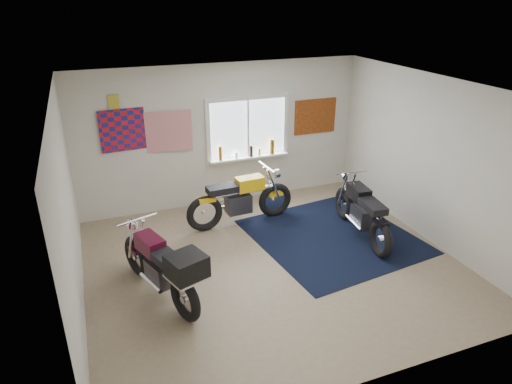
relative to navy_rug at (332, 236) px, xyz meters
name	(u,v)px	position (x,y,z in m)	size (l,w,h in m)	color
ground	(273,264)	(-1.29, -0.42, -0.01)	(5.50, 5.50, 0.00)	#9E896B
room_shell	(274,164)	(-1.29, -0.42, 1.63)	(5.50, 5.50, 5.50)	white
navy_rug	(332,236)	(0.00, 0.00, 0.00)	(2.50, 2.60, 0.01)	black
window_assembly	(248,133)	(-0.79, 2.05, 1.36)	(1.66, 0.17, 1.26)	white
oil_bottles	(252,150)	(-0.73, 1.98, 1.02)	(1.14, 0.09, 0.30)	#955F15
flag_display	(113,102)	(-3.19, 2.06, 2.14)	(1.60, 0.10, 1.17)	red
triumph_poster	(315,116)	(0.66, 2.06, 1.54)	(0.90, 0.03, 0.70)	#A54C14
yellow_triumph	(240,200)	(-1.30, 1.05, 0.44)	(2.03, 0.61, 1.02)	black
black_chrome_bike	(362,213)	(0.45, -0.13, 0.43)	(0.60, 1.96, 1.00)	black
maroon_tourer	(164,268)	(-2.99, -0.73, 0.51)	(0.97, 1.92, 0.99)	black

